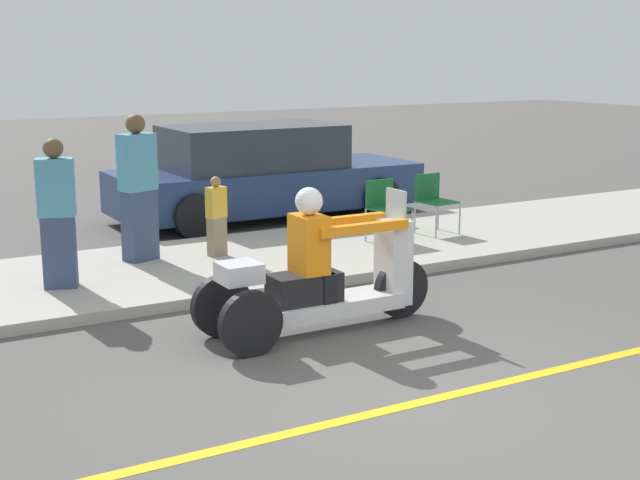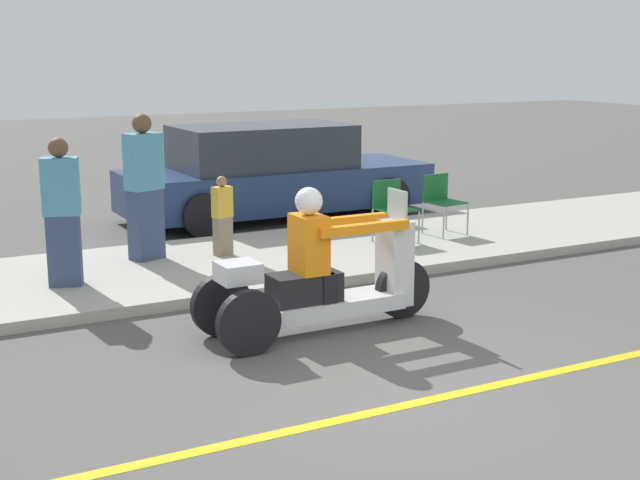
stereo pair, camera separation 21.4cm
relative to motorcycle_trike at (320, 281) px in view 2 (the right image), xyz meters
The scene contains 10 objects.
ground_plane 1.99m from the motorcycle_trike, 96.21° to the right, with size 60.00×60.00×0.00m, color #565451.
lane_stripe 1.98m from the motorcycle_trike, 89.99° to the right, with size 24.00×0.12×0.01m.
sidewalk_strip 2.73m from the motorcycle_trike, 94.45° to the left, with size 28.00×2.80×0.12m.
motorcycle_trike is the anchor object (origin of this frame).
spectator_near_curb 3.31m from the motorcycle_trike, 102.24° to the left, with size 0.48×0.38×1.77m.
spectator_mid_group 3.06m from the motorcycle_trike, 127.63° to the left, with size 0.44×0.35×1.61m.
spectator_far_back 2.96m from the motorcycle_trike, 85.97° to the left, with size 0.27×0.20×1.00m.
folding_chair_set_back 4.38m from the motorcycle_trike, 39.15° to the left, with size 0.50×0.50×0.82m.
folding_chair_curbside 3.62m from the motorcycle_trike, 46.47° to the left, with size 0.48×0.48×0.82m.
parked_car_lot_right 5.87m from the motorcycle_trike, 69.20° to the left, with size 4.87×1.96×1.49m.
Camera 2 is at (-3.66, -5.28, 2.66)m, focal length 50.00 mm.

